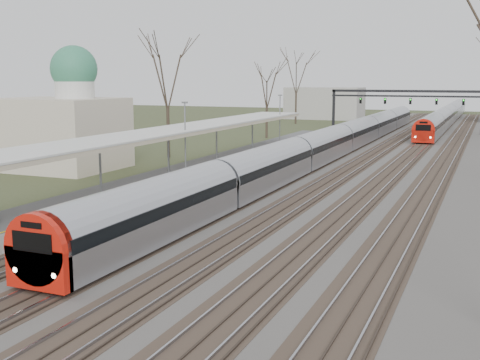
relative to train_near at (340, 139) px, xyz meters
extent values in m
cube|color=#474442|center=(2.50, -2.87, -1.43)|extent=(24.00, 160.00, 0.10)
cube|color=#4C3828|center=(-3.50, -2.87, -1.39)|extent=(2.60, 160.00, 0.06)
cube|color=gray|center=(-4.22, -2.87, -1.32)|extent=(0.07, 160.00, 0.12)
cube|color=gray|center=(-2.78, -2.87, -1.32)|extent=(0.07, 160.00, 0.12)
cube|color=#4C3828|center=(0.00, -2.87, -1.39)|extent=(2.60, 160.00, 0.06)
cube|color=gray|center=(-0.72, -2.87, -1.32)|extent=(0.07, 160.00, 0.12)
cube|color=gray|center=(0.72, -2.87, -1.32)|extent=(0.07, 160.00, 0.12)
cube|color=#4C3828|center=(3.50, -2.87, -1.39)|extent=(2.60, 160.00, 0.06)
cube|color=gray|center=(2.78, -2.87, -1.32)|extent=(0.07, 160.00, 0.12)
cube|color=gray|center=(4.22, -2.87, -1.32)|extent=(0.07, 160.00, 0.12)
cube|color=#4C3828|center=(7.00, -2.87, -1.39)|extent=(2.60, 160.00, 0.06)
cube|color=gray|center=(6.28, -2.87, -1.32)|extent=(0.07, 160.00, 0.12)
cube|color=gray|center=(7.72, -2.87, -1.32)|extent=(0.07, 160.00, 0.12)
cube|color=#4C3828|center=(10.50, -2.87, -1.39)|extent=(2.60, 160.00, 0.06)
cube|color=gray|center=(9.78, -2.87, -1.32)|extent=(0.07, 160.00, 0.12)
cube|color=gray|center=(11.22, -2.87, -1.32)|extent=(0.07, 160.00, 0.12)
cube|color=#9E9B93|center=(-6.55, -20.37, -0.98)|extent=(3.50, 69.00, 1.00)
cylinder|color=slate|center=(-6.55, -31.87, 1.02)|extent=(0.14, 0.14, 3.00)
cylinder|color=slate|center=(-6.55, -23.87, 1.02)|extent=(0.14, 0.14, 3.00)
cylinder|color=slate|center=(-6.55, -15.87, 1.02)|extent=(0.14, 0.14, 3.00)
cylinder|color=slate|center=(-6.55, -7.87, 1.02)|extent=(0.14, 0.14, 3.00)
cube|color=silver|center=(-6.55, -24.87, 2.57)|extent=(4.10, 50.00, 0.12)
cube|color=#C5B799|center=(-6.55, -24.87, 2.40)|extent=(4.10, 50.00, 0.25)
cube|color=beige|center=(-19.50, -19.87, 1.52)|extent=(10.00, 8.00, 6.00)
cylinder|color=silver|center=(-17.50, -19.87, 5.72)|extent=(3.20, 3.20, 2.50)
sphere|color=#317A56|center=(-17.50, -19.87, 6.92)|extent=(3.80, 3.80, 3.80)
cube|color=black|center=(-7.50, 27.13, 1.52)|extent=(0.35, 0.35, 6.00)
cube|color=black|center=(2.75, 27.13, 4.42)|extent=(21.00, 0.35, 0.35)
cube|color=black|center=(2.75, 27.13, 3.72)|extent=(21.00, 0.25, 0.25)
cube|color=black|center=(-3.50, 26.93, 3.02)|extent=(0.32, 0.22, 0.85)
sphere|color=#0CFF19|center=(-3.50, 26.79, 3.27)|extent=(0.16, 0.16, 0.16)
cube|color=black|center=(0.00, 26.93, 3.02)|extent=(0.32, 0.22, 0.85)
sphere|color=#0CFF19|center=(0.00, 26.79, 3.27)|extent=(0.16, 0.16, 0.16)
cube|color=black|center=(3.50, 26.93, 3.02)|extent=(0.32, 0.22, 0.85)
sphere|color=#0CFF19|center=(3.50, 26.79, 3.27)|extent=(0.16, 0.16, 0.16)
cube|color=black|center=(7.00, 26.93, 3.02)|extent=(0.32, 0.22, 0.85)
sphere|color=#0CFF19|center=(7.00, 26.79, 3.27)|extent=(0.16, 0.16, 0.16)
cube|color=black|center=(10.50, 26.93, 3.02)|extent=(0.32, 0.22, 0.85)
sphere|color=#0CFF19|center=(10.50, 26.79, 3.27)|extent=(0.16, 0.16, 0.16)
cylinder|color=#2D231C|center=(-14.50, -9.87, 1.00)|extent=(0.30, 0.30, 4.95)
cube|color=#B5B7C0|center=(0.00, 0.24, -0.38)|extent=(2.55, 90.00, 1.60)
cylinder|color=#B5B7C0|center=(0.00, 0.24, 0.27)|extent=(2.60, 89.70, 2.60)
cube|color=black|center=(0.00, 0.24, 0.37)|extent=(2.62, 89.40, 0.55)
cube|color=red|center=(0.00, -44.66, -0.43)|extent=(2.55, 0.50, 1.50)
cylinder|color=red|center=(0.00, -44.61, 0.27)|extent=(2.60, 0.60, 2.60)
cube|color=black|center=(0.00, -44.88, 0.57)|extent=(1.70, 0.12, 0.70)
sphere|color=white|center=(-0.85, -44.86, -0.53)|extent=(0.22, 0.22, 0.22)
sphere|color=white|center=(0.85, -44.86, -0.53)|extent=(0.22, 0.22, 0.22)
cube|color=black|center=(0.00, 0.24, -1.30)|extent=(1.80, 89.00, 0.35)
cube|color=#B5B7C0|center=(7.00, 49.05, -0.38)|extent=(2.55, 75.00, 1.60)
cylinder|color=#B5B7C0|center=(7.00, 49.05, 0.27)|extent=(2.60, 74.70, 2.60)
cube|color=black|center=(7.00, 49.05, 0.37)|extent=(2.62, 74.40, 0.55)
cube|color=red|center=(7.00, 11.65, -0.43)|extent=(2.55, 0.50, 1.50)
cylinder|color=red|center=(7.00, 11.70, 0.27)|extent=(2.60, 0.60, 2.60)
cube|color=black|center=(7.00, 11.43, 0.57)|extent=(1.70, 0.12, 0.70)
sphere|color=white|center=(6.15, 11.45, -0.53)|extent=(0.22, 0.22, 0.22)
sphere|color=white|center=(7.85, 11.45, -0.53)|extent=(0.22, 0.22, 0.22)
cube|color=black|center=(7.00, 49.05, -1.30)|extent=(1.80, 74.00, 0.35)
camera|label=1|loc=(14.35, -60.59, 6.11)|focal=45.00mm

